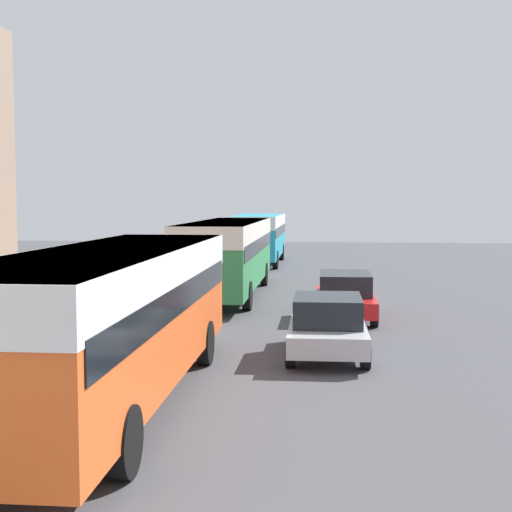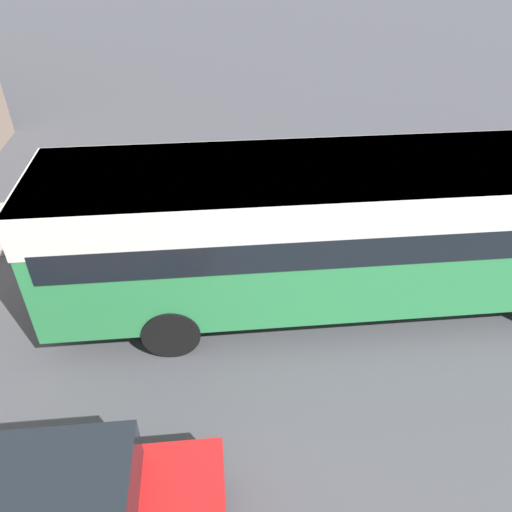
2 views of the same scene
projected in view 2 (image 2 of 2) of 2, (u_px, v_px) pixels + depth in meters
bus_following at (366, 217)px, 8.90m from camera, size 2.52×11.48×2.92m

